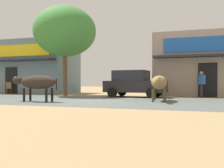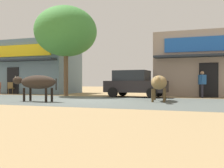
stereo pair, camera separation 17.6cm
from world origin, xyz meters
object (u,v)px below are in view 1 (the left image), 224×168
(roadside_tree, at_px, (65,32))
(cow_near_brown, at_px, (37,82))
(cow_far_dark, at_px, (159,83))
(cafe_chair_by_doorway, at_px, (9,87))
(parked_hatchback_car, at_px, (134,83))
(pedestrian_by_shop, at_px, (201,82))

(roadside_tree, relative_size, cow_near_brown, 2.41)
(cow_far_dark, xyz_separation_m, cafe_chair_by_doorway, (-12.08, 4.00, -0.37))
(parked_hatchback_car, relative_size, cow_far_dark, 1.41)
(cow_near_brown, distance_m, cow_far_dark, 5.79)
(cow_far_dark, height_order, pedestrian_by_shop, pedestrian_by_shop)
(roadside_tree, distance_m, cafe_chair_by_doorway, 6.67)
(roadside_tree, height_order, cow_far_dark, roadside_tree)
(cafe_chair_by_doorway, bearing_deg, roadside_tree, -10.01)
(roadside_tree, relative_size, parked_hatchback_car, 1.59)
(cow_near_brown, bearing_deg, cow_far_dark, 21.08)
(parked_hatchback_car, xyz_separation_m, pedestrian_by_shop, (3.94, 0.48, 0.07))
(parked_hatchback_car, bearing_deg, cafe_chair_by_doorway, 174.75)
(parked_hatchback_car, xyz_separation_m, cow_near_brown, (-3.49, -5.15, 0.06))
(pedestrian_by_shop, bearing_deg, roadside_tree, -176.80)
(cafe_chair_by_doorway, bearing_deg, cow_near_brown, -42.35)
(roadside_tree, xyz_separation_m, cafe_chair_by_doorway, (-5.37, 0.95, -3.84))
(cow_far_dark, xyz_separation_m, pedestrian_by_shop, (2.03, 3.54, 0.03))
(roadside_tree, height_order, cafe_chair_by_doorway, roadside_tree)
(cow_far_dark, bearing_deg, pedestrian_by_shop, 60.14)
(parked_hatchback_car, bearing_deg, cow_near_brown, -124.13)
(pedestrian_by_shop, bearing_deg, cafe_chair_by_doorway, 178.14)
(cow_far_dark, bearing_deg, parked_hatchback_car, 121.93)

